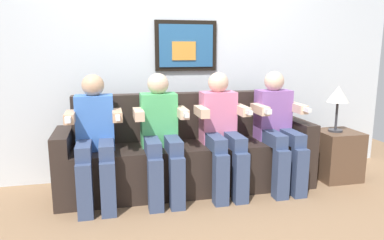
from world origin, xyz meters
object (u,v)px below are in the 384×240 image
at_px(table_lamp, 338,96).
at_px(couch, 188,156).
at_px(person_left_center, 161,132).
at_px(side_table_right, 337,155).
at_px(person_right_center, 222,129).
at_px(person_rightmost, 278,126).
at_px(person_leftmost, 95,135).

bearing_deg(table_lamp, couch, 175.95).
height_order(person_left_center, side_table_right, person_left_center).
distance_m(person_right_center, person_rightmost, 0.56).
bearing_deg(side_table_right, person_left_center, -178.08).
xyz_separation_m(couch, side_table_right, (1.54, -0.11, -0.06)).
bearing_deg(side_table_right, person_right_center, -177.23).
height_order(person_left_center, person_right_center, same).
bearing_deg(person_right_center, couch, 149.02).
height_order(person_right_center, person_rightmost, same).
xyz_separation_m(person_leftmost, person_left_center, (0.56, 0.00, -0.00)).
height_order(couch, side_table_right, couch).
xyz_separation_m(person_leftmost, person_rightmost, (1.68, 0.00, 0.00)).
bearing_deg(person_left_center, person_leftmost, -179.95).
bearing_deg(person_left_center, table_lamp, 1.98).
bearing_deg(person_right_center, side_table_right, 2.77).
bearing_deg(person_rightmost, person_right_center, 179.95).
xyz_separation_m(person_right_center, table_lamp, (1.23, 0.06, 0.25)).
bearing_deg(person_leftmost, person_right_center, 0.02).
bearing_deg(person_right_center, person_rightmost, -0.05).
height_order(couch, table_lamp, table_lamp).
bearing_deg(couch, person_rightmost, -11.37).
relative_size(couch, person_rightmost, 2.15).
bearing_deg(person_right_center, table_lamp, 2.89).
bearing_deg(person_leftmost, table_lamp, 1.52).
xyz_separation_m(person_left_center, person_rightmost, (1.12, -0.00, 0.00)).
height_order(couch, person_rightmost, person_rightmost).
bearing_deg(person_leftmost, person_left_center, 0.05).
distance_m(person_right_center, side_table_right, 1.31).
xyz_separation_m(person_rightmost, side_table_right, (0.70, 0.06, -0.36)).
height_order(person_leftmost, side_table_right, person_leftmost).
relative_size(side_table_right, table_lamp, 1.09).
distance_m(person_leftmost, person_rightmost, 1.68).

